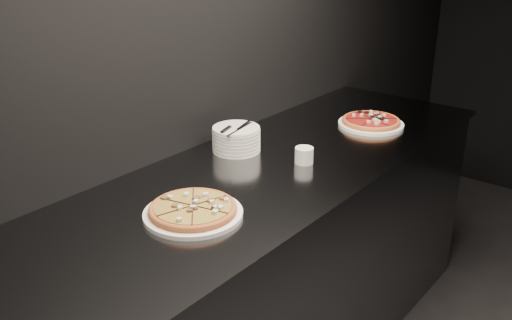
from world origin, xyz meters
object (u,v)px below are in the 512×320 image
Objects in this scene: plate_stack at (236,139)px; cutlery at (235,128)px; ramekin at (304,155)px; pizza_tomato at (371,122)px; pizza_mushroom at (193,210)px; counter at (264,273)px.

plate_stack is 0.05m from cutlery.
pizza_tomato is at bearing 90.98° from ramekin.
pizza_tomato is at bearing 51.09° from cutlery.
plate_stack is 2.67× the size of ramekin.
plate_stack is at bearing 116.84° from pizza_mushroom.
plate_stack is at bearing 101.86° from cutlery.
counter is 0.56m from plate_stack.
cutlery is 0.30m from ramekin.
ramekin reaches higher than pizza_mushroom.
pizza_mushroom is 0.58m from ramekin.
ramekin is (0.01, -0.55, 0.01)m from pizza_tomato.
pizza_mushroom is at bearing -90.97° from pizza_tomato.
counter is at bearing 96.87° from pizza_mushroom.
plate_stack reaches higher than pizza_tomato.
pizza_mushroom is 1.78× the size of plate_stack.
pizza_tomato is at bearing 89.03° from pizza_mushroom.
plate_stack is (-0.28, -0.62, 0.03)m from pizza_tomato.
cutlery is (-0.20, 0.07, 0.56)m from counter.
cutlery is (-0.25, 0.50, 0.08)m from pizza_mushroom.
cutlery is (-0.27, -0.63, 0.08)m from pizza_tomato.
cutlery reaches higher than pizza_mushroom.
counter is 7.15× the size of pizza_tomato.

